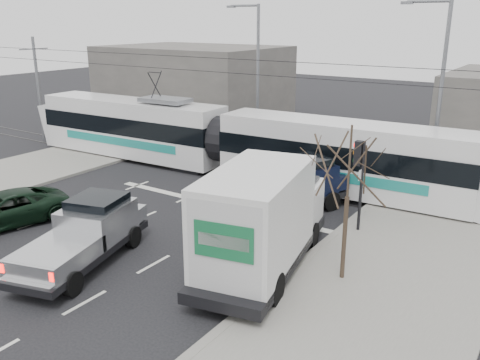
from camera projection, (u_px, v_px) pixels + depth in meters
The scene contains 14 objects.
ground at pixel (119, 252), 18.50m from camera, with size 120.00×120.00×0.00m, color black.
sidewalk_right at pixel (354, 331), 13.73m from camera, with size 6.00×60.00×0.15m, color gray.
rails at pixel (262, 182), 26.43m from camera, with size 60.00×1.60×0.03m, color #33302D.
building_left at pixel (194, 83), 42.43m from camera, with size 14.00×10.00×6.00m, color slate.
bare_tree at pixel (349, 169), 15.32m from camera, with size 2.40×2.40×5.00m.
traffic_signal at pixel (359, 166), 19.41m from camera, with size 0.44×0.44×3.60m.
street_lamp_near at pixel (437, 85), 24.20m from camera, with size 2.38×0.25×9.00m.
street_lamp_far at pixel (255, 69), 31.85m from camera, with size 2.38×0.25×9.00m.
catenary at pixel (263, 108), 25.26m from camera, with size 60.00×0.20×7.00m.
tram at pixel (224, 140), 27.45m from camera, with size 25.72×3.78×5.23m.
silver_pickup at pixel (87, 233), 17.59m from camera, with size 3.47×6.14×2.12m.
box_truck at pixel (262, 220), 16.68m from camera, with size 3.93×7.69×3.67m.
navy_pickup at pixel (293, 186), 22.25m from camera, with size 4.05×5.84×2.32m.
green_car at pixel (5, 209), 20.78m from camera, with size 2.27×4.91×1.37m, color black.
Camera 1 is at (13.00, -11.57, 8.12)m, focal length 38.00 mm.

